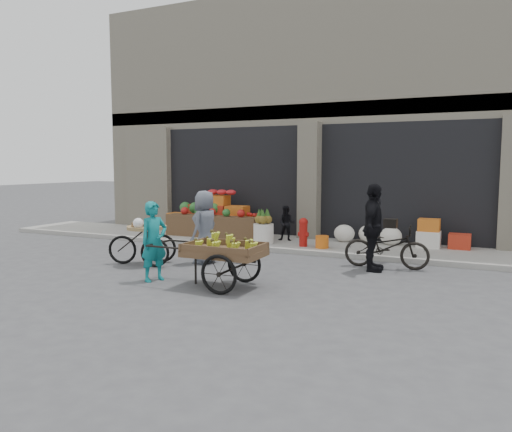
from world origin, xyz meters
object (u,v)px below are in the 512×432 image
at_px(seated_person, 287,223).
at_px(bicycle, 386,247).
at_px(orange_bucket, 322,242).
at_px(fire_hydrant, 303,231).
at_px(vendor_grey, 205,227).
at_px(pineapple_bin, 264,233).
at_px(tricycle_cart, 147,238).
at_px(cyclist, 373,227).
at_px(banana_cart, 222,248).
at_px(vendor_woman, 154,241).

relative_size(seated_person, bicycle, 0.54).
bearing_deg(bicycle, orange_bucket, 52.44).
height_order(fire_hydrant, vendor_grey, vendor_grey).
distance_m(pineapple_bin, tricycle_cart, 3.33).
bearing_deg(tricycle_cart, cyclist, -2.68).
xyz_separation_m(banana_cart, cyclist, (2.10, 2.45, 0.19)).
bearing_deg(bicycle, banana_cart, 136.35).
relative_size(vendor_grey, cyclist, 0.89).
height_order(tricycle_cart, cyclist, cyclist).
xyz_separation_m(fire_hydrant, seated_person, (-0.70, 0.65, 0.08)).
distance_m(seated_person, cyclist, 3.54).
relative_size(pineapple_bin, tricycle_cart, 0.36).
bearing_deg(cyclist, banana_cart, 134.64).
bearing_deg(vendor_grey, cyclist, 105.33).
relative_size(vendor_woman, cyclist, 0.83).
xyz_separation_m(seated_person, vendor_grey, (-0.73, -2.96, 0.21)).
xyz_separation_m(orange_bucket, tricycle_cart, (-2.99, -2.92, 0.30)).
relative_size(seated_person, cyclist, 0.53).
xyz_separation_m(pineapple_bin, seated_person, (0.40, 0.60, 0.21)).
distance_m(vendor_woman, bicycle, 4.72).
xyz_separation_m(orange_bucket, seated_person, (-1.20, 0.70, 0.31)).
bearing_deg(cyclist, fire_hydrant, 47.65).
xyz_separation_m(tricycle_cart, vendor_grey, (1.05, 0.66, 0.23)).
height_order(orange_bucket, banana_cart, banana_cart).
distance_m(pineapple_bin, bicycle, 3.56).
relative_size(pineapple_bin, seated_person, 0.56).
relative_size(orange_bucket, vendor_grey, 0.20).
bearing_deg(fire_hydrant, bicycle, -27.68).
relative_size(vendor_woman, bicycle, 0.86).
bearing_deg(orange_bucket, pineapple_bin, 176.42).
xyz_separation_m(seated_person, bicycle, (2.94, -1.82, -0.13)).
bearing_deg(vendor_woman, pineapple_bin, 16.95).
height_order(pineapple_bin, fire_hydrant, fire_hydrant).
distance_m(fire_hydrant, tricycle_cart, 3.87).
height_order(tricycle_cart, vendor_grey, vendor_grey).
bearing_deg(banana_cart, seated_person, 97.35).
bearing_deg(pineapple_bin, tricycle_cart, -114.64).
distance_m(fire_hydrant, banana_cart, 4.03).
distance_m(fire_hydrant, cyclist, 2.60).
relative_size(fire_hydrant, seated_person, 0.76).
relative_size(fire_hydrant, cyclist, 0.40).
bearing_deg(orange_bucket, vendor_woman, -115.28).
height_order(seated_person, cyclist, cyclist).
xyz_separation_m(tricycle_cart, bicycle, (4.72, 1.80, -0.11)).
distance_m(fire_hydrant, seated_person, 0.96).
xyz_separation_m(seated_person, tricycle_cart, (-1.79, -3.62, -0.02)).
height_order(bicycle, cyclist, cyclist).
distance_m(vendor_woman, tricycle_cart, 1.58).
distance_m(vendor_woman, vendor_grey, 1.82).
distance_m(seated_person, vendor_woman, 4.84).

